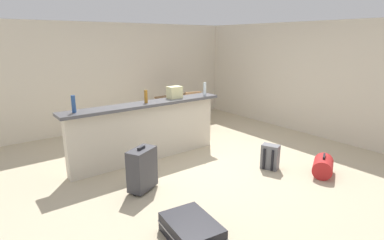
{
  "coord_description": "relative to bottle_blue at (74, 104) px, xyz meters",
  "views": [
    {
      "loc": [
        -3.23,
        -4.05,
        2.13
      ],
      "look_at": [
        0.2,
        0.45,
        0.63
      ],
      "focal_mm": 28.67,
      "sensor_mm": 36.0,
      "label": 1
    }
  ],
  "objects": [
    {
      "name": "bar_countertop",
      "position": [
        1.21,
        -0.01,
        -0.16
      ],
      "size": [
        2.96,
        0.4,
        0.05
      ],
      "primitive_type": "cube",
      "color": "#4C4C51",
      "rests_on": "partition_half_wall"
    },
    {
      "name": "grocery_bag",
      "position": [
        1.86,
        0.04,
        -0.02
      ],
      "size": [
        0.26,
        0.18,
        0.22
      ],
      "primitive_type": "cube",
      "color": "beige",
      "rests_on": "bar_countertop"
    },
    {
      "name": "backpack_grey",
      "position": [
        2.67,
        -1.61,
        -0.98
      ],
      "size": [
        0.31,
        0.33,
        0.42
      ],
      "color": "slate",
      "rests_on": "ground_plane"
    },
    {
      "name": "bottle_clear",
      "position": [
        2.5,
        -0.07,
        -0.01
      ],
      "size": [
        0.06,
        0.06,
        0.25
      ],
      "primitive_type": "cylinder",
      "color": "silver",
      "rests_on": "bar_countertop"
    },
    {
      "name": "dining_chair_near_partition",
      "position": [
        2.99,
        0.88,
        -0.67
      ],
      "size": [
        0.47,
        0.47,
        0.93
      ],
      "color": "#9E754C",
      "rests_on": "ground_plane"
    },
    {
      "name": "dining_table",
      "position": [
        3.02,
        1.45,
        -0.54
      ],
      "size": [
        1.1,
        0.8,
        0.74
      ],
      "color": "brown",
      "rests_on": "ground_plane"
    },
    {
      "name": "suitcase_flat_black",
      "position": [
        0.46,
        -2.32,
        -1.08
      ],
      "size": [
        0.57,
        0.86,
        0.22
      ],
      "color": "black",
      "rests_on": "ground_plane"
    },
    {
      "name": "ground_plane",
      "position": [
        1.92,
        -0.6,
        -1.21
      ],
      "size": [
        13.0,
        13.0,
        0.05
      ],
      "primitive_type": "cube",
      "color": "#BCAD8E"
    },
    {
      "name": "wall_right",
      "position": [
        4.97,
        -0.3,
        0.06
      ],
      "size": [
        0.1,
        6.0,
        2.5
      ],
      "primitive_type": "cube",
      "color": "beige",
      "rests_on": "ground_plane"
    },
    {
      "name": "partition_half_wall",
      "position": [
        1.21,
        -0.01,
        -0.68
      ],
      "size": [
        2.8,
        0.2,
        1.0
      ],
      "primitive_type": "cube",
      "color": "beige",
      "rests_on": "ground_plane"
    },
    {
      "name": "duffel_bag_red",
      "position": [
        3.13,
        -2.29,
        -1.03
      ],
      "size": [
        0.56,
        0.49,
        0.34
      ],
      "color": "red",
      "rests_on": "ground_plane"
    },
    {
      "name": "suitcase_upright_charcoal",
      "position": [
        0.58,
        -1.0,
        -0.86
      ],
      "size": [
        0.5,
        0.41,
        0.67
      ],
      "color": "#38383D",
      "rests_on": "ground_plane"
    },
    {
      "name": "bottle_blue",
      "position": [
        0.0,
        0.0,
        0.0
      ],
      "size": [
        0.06,
        0.06,
        0.26
      ],
      "primitive_type": "cylinder",
      "color": "#284C89",
      "rests_on": "bar_countertop"
    },
    {
      "name": "bottle_amber",
      "position": [
        1.21,
        -0.03,
        -0.02
      ],
      "size": [
        0.06,
        0.06,
        0.22
      ],
      "primitive_type": "cylinder",
      "color": "#9E661E",
      "rests_on": "bar_countertop"
    },
    {
      "name": "wall_back",
      "position": [
        1.92,
        2.45,
        0.06
      ],
      "size": [
        6.6,
        0.1,
        2.5
      ],
      "primitive_type": "cube",
      "color": "beige",
      "rests_on": "ground_plane"
    }
  ]
}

